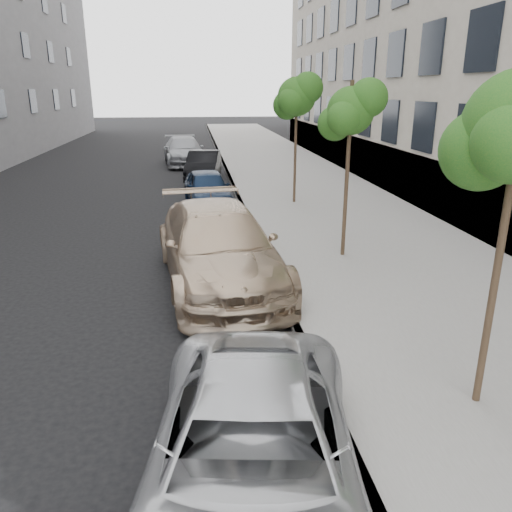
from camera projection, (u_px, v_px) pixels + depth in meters
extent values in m
cube|color=gray|center=(280.00, 167.00, 28.28)|extent=(6.40, 72.00, 0.14)
cube|color=#9E9B93|center=(225.00, 168.00, 27.92)|extent=(0.15, 72.00, 0.14)
cylinder|color=#38281C|center=(500.00, 249.00, 6.26)|extent=(0.10, 0.10, 4.41)
sphere|color=#185E1D|center=(481.00, 150.00, 6.08)|extent=(0.99, 0.99, 0.99)
cylinder|color=#38281C|center=(347.00, 172.00, 12.39)|extent=(0.10, 0.10, 4.32)
sphere|color=#185E1D|center=(351.00, 111.00, 11.93)|extent=(1.14, 1.14, 1.14)
sphere|color=#185E1D|center=(369.00, 98.00, 11.68)|extent=(0.91, 0.91, 0.91)
sphere|color=#185E1D|center=(335.00, 123.00, 12.22)|extent=(0.86, 0.86, 0.86)
cylinder|color=#38281C|center=(296.00, 141.00, 18.47)|extent=(0.10, 0.10, 4.56)
sphere|color=#185E1D|center=(297.00, 97.00, 17.97)|extent=(1.39, 1.39, 1.39)
sphere|color=#185E1D|center=(308.00, 88.00, 17.72)|extent=(1.11, 1.11, 1.11)
sphere|color=#185E1D|center=(287.00, 105.00, 18.26)|extent=(1.04, 1.04, 1.04)
imported|color=silver|center=(253.00, 458.00, 5.10)|extent=(2.90, 5.10, 1.34)
imported|color=tan|center=(218.00, 246.00, 11.29)|extent=(3.13, 6.26, 1.75)
imported|color=#101F37|center=(207.00, 188.00, 19.03)|extent=(1.95, 4.09, 1.35)
imported|color=black|center=(204.00, 166.00, 24.48)|extent=(1.99, 4.35, 1.38)
imported|color=gray|center=(184.00, 151.00, 29.43)|extent=(2.75, 5.64, 1.58)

